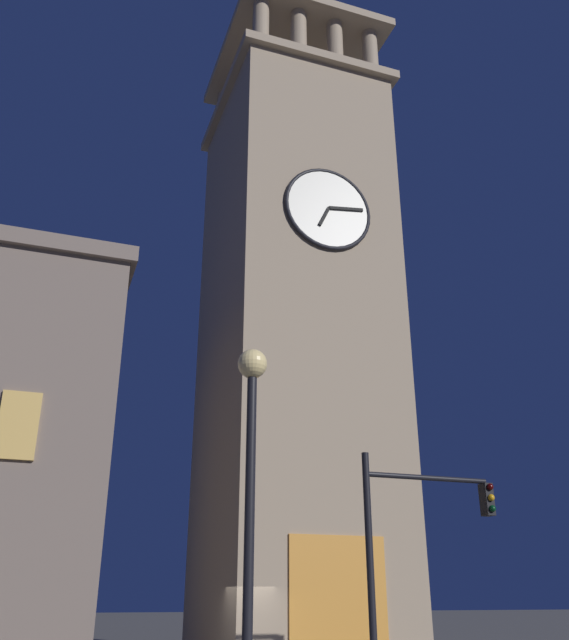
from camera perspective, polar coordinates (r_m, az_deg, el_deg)
clocktower at (r=27.22m, az=0.85°, el=-1.11°), size 6.97×7.91×29.05m
traffic_signal_near at (r=16.01m, az=10.89°, el=-17.54°), size 3.35×0.41×5.26m
street_lamp at (r=9.59m, az=-2.91°, el=-12.41°), size 0.44×0.44×5.62m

